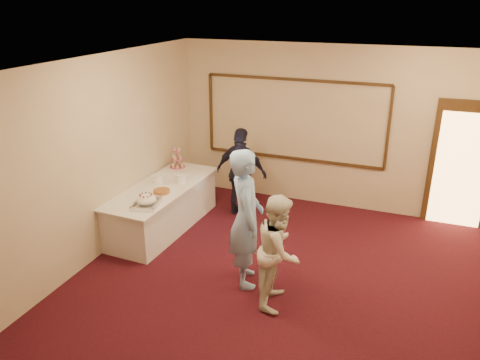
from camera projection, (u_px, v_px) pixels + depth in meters
name	position (u px, v px, depth m)	size (l,w,h in m)	color
floor	(280.00, 309.00, 6.02)	(7.00, 7.00, 0.00)	black
room_walls	(285.00, 161.00, 5.28)	(6.04, 7.04, 3.02)	beige
wall_molding	(294.00, 120.00, 8.71)	(3.45, 0.04, 1.55)	#352210
doorway	(462.00, 166.00, 7.91)	(1.05, 0.07, 2.20)	#352210
buffet_table	(163.00, 207.00, 8.01)	(1.05, 2.48, 0.77)	white
pavlova_tray	(146.00, 201.00, 7.10)	(0.46, 0.55, 0.19)	#AAACB1
cupcake_stand	(177.00, 159.00, 8.70)	(0.29, 0.29, 0.43)	#C54E76
plate_stack_a	(158.00, 179.00, 7.98)	(0.17, 0.17, 0.15)	white
plate_stack_b	(181.00, 178.00, 8.00)	(0.18, 0.18, 0.15)	white
tart	(162.00, 192.00, 7.58)	(0.31, 0.31, 0.06)	white
man	(246.00, 218.00, 6.28)	(0.71, 0.47, 1.95)	#93BFF9
woman	(279.00, 251.00, 5.92)	(0.73, 0.57, 1.51)	white
guest	(241.00, 173.00, 8.35)	(0.96, 0.40, 1.63)	black
camera_flash	(240.00, 153.00, 7.94)	(0.07, 0.04, 0.05)	white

